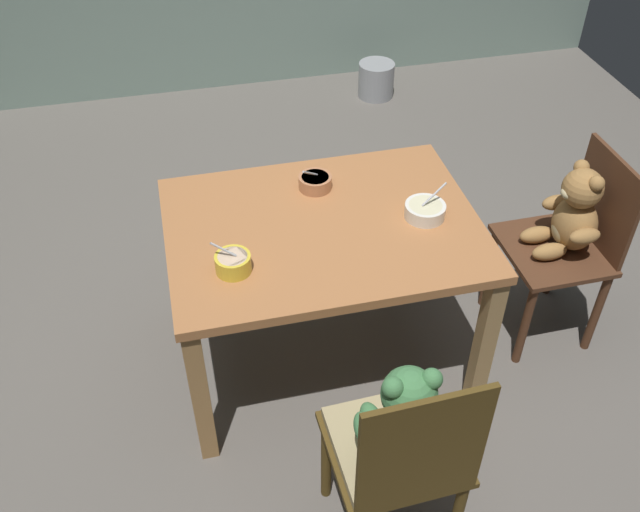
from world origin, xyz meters
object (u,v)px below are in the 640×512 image
porridge_bowl_yellow_near_left (233,263)px  porridge_bowl_white_near_right (425,210)px  teddy_chair_near_front (402,436)px  metal_pail (376,80)px  teddy_chair_near_right (570,226)px  dining_table (323,244)px  porridge_bowl_terracotta_far_center (315,182)px

porridge_bowl_yellow_near_left → porridge_bowl_white_near_right: porridge_bowl_white_near_right is taller
teddy_chair_near_front → metal_pail: teddy_chair_near_front is taller
teddy_chair_near_right → porridge_bowl_white_near_right: size_ratio=5.33×
porridge_bowl_yellow_near_left → metal_pail: (1.24, 2.33, -0.62)m
porridge_bowl_white_near_right → dining_table: bearing=173.8°
teddy_chair_near_right → teddy_chair_near_front: bearing=39.0°
porridge_bowl_white_near_right → metal_pail: 2.33m
porridge_bowl_white_near_right → teddy_chair_near_right: bearing=-1.3°
teddy_chair_near_right → porridge_bowl_white_near_right: teddy_chair_near_right is taller
porridge_bowl_terracotta_far_center → metal_pail: (0.86, 1.92, -0.62)m
teddy_chair_near_front → metal_pail: bearing=-17.9°
teddy_chair_near_right → porridge_bowl_yellow_near_left: teddy_chair_near_right is taller
dining_table → teddy_chair_near_right: size_ratio=1.35×
dining_table → porridge_bowl_white_near_right: porridge_bowl_white_near_right is taller
porridge_bowl_yellow_near_left → porridge_bowl_terracotta_far_center: size_ratio=1.01×
teddy_chair_near_right → porridge_bowl_terracotta_far_center: 1.04m
teddy_chair_near_right → porridge_bowl_terracotta_far_center: teddy_chair_near_right is taller
teddy_chair_near_front → metal_pail: size_ratio=3.81×
teddy_chair_near_right → porridge_bowl_white_near_right: 0.65m
porridge_bowl_yellow_near_left → porridge_bowl_terracotta_far_center: 0.56m
dining_table → teddy_chair_near_right: (1.01, -0.06, -0.05)m
dining_table → porridge_bowl_terracotta_far_center: porridge_bowl_terracotta_far_center is taller
dining_table → porridge_bowl_terracotta_far_center: bearing=84.2°
teddy_chair_near_right → porridge_bowl_terracotta_far_center: bearing=-16.5°
dining_table → metal_pail: dining_table is taller
dining_table → teddy_chair_near_right: 1.01m
teddy_chair_near_right → metal_pail: 2.25m
teddy_chair_near_right → teddy_chair_near_front: teddy_chair_near_front is taller
porridge_bowl_white_near_right → metal_pail: porridge_bowl_white_near_right is taller
dining_table → metal_pail: bearing=67.7°
porridge_bowl_yellow_near_left → metal_pail: size_ratio=0.55×
dining_table → metal_pail: (0.88, 2.15, -0.49)m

